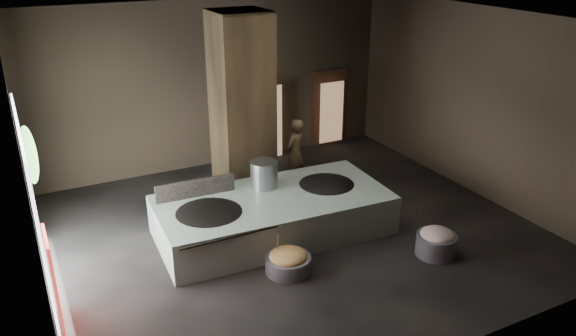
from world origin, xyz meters
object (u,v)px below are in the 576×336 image
hearth_platform (273,215)px  veg_basin (288,264)px  wok_left (209,217)px  stock_pot (264,175)px  cook (295,153)px  meat_basin (436,245)px  wok_right (326,188)px

hearth_platform → veg_basin: hearth_platform is taller
wok_left → stock_pot: bearing=21.8°
cook → meat_basin: size_ratio=2.22×
hearth_platform → wok_right: bearing=5.0°
hearth_platform → meat_basin: size_ratio=6.07×
stock_pot → meat_basin: (2.47, -2.87, -0.91)m
stock_pot → wok_right: bearing=-21.0°
hearth_platform → veg_basin: size_ratio=5.54×
hearth_platform → wok_left: (-1.45, -0.05, 0.32)m
veg_basin → stock_pot: bearing=77.2°
wok_left → meat_basin: (3.97, -2.27, -0.53)m
wok_left → cook: bearing=33.4°
wok_right → stock_pot: size_ratio=2.25×
meat_basin → wok_left: bearing=150.2°
veg_basin → meat_basin: meat_basin is taller
wok_right → veg_basin: (-1.77, -1.56, -0.59)m
cook → wok_right: bearing=53.2°
wok_right → meat_basin: size_ratio=1.78×
wok_right → stock_pot: stock_pot is taller
cook → veg_basin: size_ratio=2.02×
cook → stock_pot: bearing=11.8°
hearth_platform → cook: bearing=54.0°
wok_left → wok_right: size_ratio=1.07×
stock_pot → hearth_platform: bearing=-95.2°
wok_right → meat_basin: (1.17, -2.37, -0.53)m
hearth_platform → meat_basin: hearth_platform is taller
wok_left → stock_pot: 1.66m
hearth_platform → cook: (1.55, 1.92, 0.47)m
hearth_platform → stock_pot: 0.89m
veg_basin → meat_basin: 3.04m
hearth_platform → wok_left: size_ratio=3.17×
wok_right → cook: cook is taller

